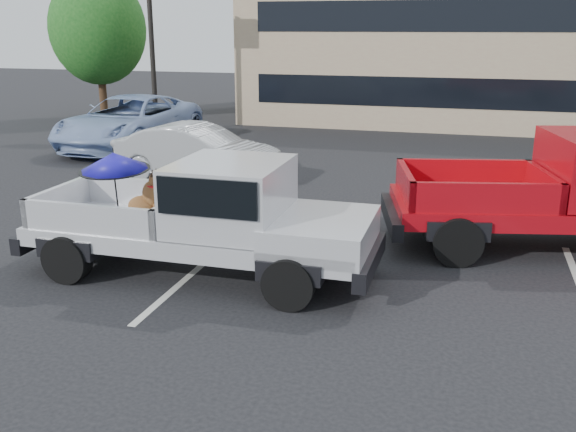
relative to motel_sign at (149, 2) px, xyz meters
name	(u,v)px	position (x,y,z in m)	size (l,w,h in m)	color
ground	(359,338)	(10.00, -14.00, -4.65)	(90.00, 90.00, 0.00)	black
stripe_left	(205,263)	(7.00, -12.00, -4.65)	(0.12, 5.00, 0.01)	silver
motel_building	(498,42)	(12.00, 6.99, -1.45)	(20.40, 8.40, 6.30)	tan
motel_sign	(149,2)	(0.00, 0.00, 0.00)	(1.60, 0.22, 6.00)	black
tree_left	(98,29)	(-4.00, 3.00, -0.92)	(3.96, 3.96, 6.02)	#332114
silver_pickup	(217,213)	(7.44, -12.45, -3.60)	(5.69, 2.13, 2.06)	black
silver_sedan	(197,153)	(4.42, -6.34, -3.94)	(1.51, 4.33, 1.43)	#A5A8AC
blue_suv	(130,122)	(0.41, -2.64, -3.81)	(2.78, 6.03, 1.68)	#89A0CC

